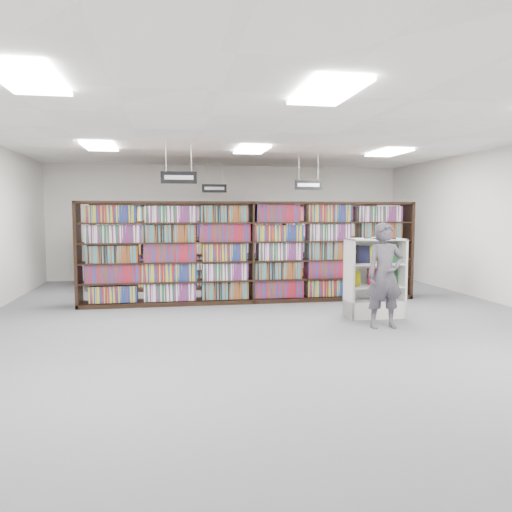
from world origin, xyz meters
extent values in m
plane|color=#58575D|center=(0.00, 0.00, 0.00)|extent=(12.00, 12.00, 0.00)
cube|color=white|center=(0.00, 0.00, 3.20)|extent=(10.00, 12.00, 0.10)
cube|color=silver|center=(0.00, 6.00, 1.60)|extent=(10.00, 0.10, 3.20)
cube|color=silver|center=(0.00, -6.00, 1.60)|extent=(10.00, 0.10, 3.20)
cube|color=black|center=(0.00, 2.00, 1.05)|extent=(7.00, 0.60, 2.10)
cube|color=maroon|center=(0.00, 2.00, 1.05)|extent=(6.88, 0.42, 1.98)
cube|color=black|center=(0.00, 4.00, 1.05)|extent=(7.00, 0.60, 2.10)
cube|color=maroon|center=(0.00, 4.00, 1.05)|extent=(6.88, 0.42, 1.98)
cube|color=black|center=(0.00, 5.70, 1.05)|extent=(7.00, 0.60, 2.10)
cube|color=maroon|center=(0.00, 5.70, 1.05)|extent=(6.88, 0.42, 1.98)
cylinder|color=#B2B2B7|center=(-1.73, 1.00, 2.91)|extent=(0.01, 0.01, 0.58)
cylinder|color=#B2B2B7|center=(-1.27, 1.00, 2.91)|extent=(0.01, 0.01, 0.58)
cube|color=black|center=(-1.50, 1.00, 2.51)|extent=(0.65, 0.02, 0.22)
cube|color=white|center=(-1.50, 0.99, 2.51)|extent=(0.52, 0.00, 0.08)
cylinder|color=#B2B2B7|center=(1.27, 3.00, 2.91)|extent=(0.01, 0.01, 0.58)
cylinder|color=#B2B2B7|center=(1.73, 3.00, 2.91)|extent=(0.01, 0.01, 0.58)
cube|color=black|center=(1.50, 3.00, 2.51)|extent=(0.65, 0.02, 0.22)
cube|color=white|center=(1.50, 2.99, 2.51)|extent=(0.52, 0.00, 0.08)
cylinder|color=#B2B2B7|center=(-0.73, 5.00, 2.91)|extent=(0.01, 0.01, 0.58)
cylinder|color=#B2B2B7|center=(-0.27, 5.00, 2.91)|extent=(0.01, 0.01, 0.58)
cube|color=black|center=(-0.50, 5.00, 2.51)|extent=(0.65, 0.02, 0.22)
cube|color=white|center=(-0.50, 4.99, 2.51)|extent=(0.52, 0.00, 0.08)
cube|color=white|center=(-3.00, -3.00, 3.16)|extent=(0.60, 1.20, 0.04)
cube|color=white|center=(0.00, -3.00, 3.16)|extent=(0.60, 1.20, 0.04)
cube|color=white|center=(-3.00, 2.00, 3.16)|extent=(0.60, 1.20, 0.04)
cube|color=white|center=(0.00, 2.00, 3.16)|extent=(0.60, 1.20, 0.04)
cube|color=white|center=(3.00, 2.00, 3.16)|extent=(0.60, 1.20, 0.04)
cube|color=silver|center=(1.94, 0.13, 0.15)|extent=(1.01, 0.51, 0.30)
cube|color=silver|center=(1.45, 0.13, 0.71)|extent=(0.04, 0.51, 1.41)
cube|color=silver|center=(2.42, 0.13, 0.71)|extent=(0.04, 0.51, 1.41)
cube|color=silver|center=(1.94, 0.37, 0.71)|extent=(1.01, 0.04, 1.41)
cube|color=silver|center=(1.94, 0.13, 1.40)|extent=(1.01, 0.51, 0.03)
cube|color=silver|center=(1.94, 0.13, 0.56)|extent=(0.93, 0.47, 0.02)
cube|color=silver|center=(1.94, 0.13, 0.96)|extent=(0.93, 0.47, 0.02)
cube|color=black|center=(1.55, 0.18, 1.12)|extent=(0.20, 0.07, 0.30)
cube|color=black|center=(1.74, 0.18, 1.12)|extent=(0.20, 0.07, 0.30)
cube|color=#C2BF07|center=(1.94, 0.18, 1.12)|extent=(0.20, 0.07, 0.30)
cube|color=maroon|center=(2.13, 0.18, 1.12)|extent=(0.20, 0.07, 0.30)
cube|color=#21562B|center=(2.32, 0.18, 1.12)|extent=(0.20, 0.07, 0.30)
cube|color=#C2BF07|center=(1.57, 0.18, 0.71)|extent=(0.22, 0.06, 0.28)
cube|color=maroon|center=(1.94, 0.18, 0.71)|extent=(0.22, 0.06, 0.28)
cube|color=#21562B|center=(2.30, 0.18, 0.71)|extent=(0.22, 0.06, 0.28)
cube|color=black|center=(2.01, 0.10, 1.42)|extent=(0.63, 0.52, 0.01)
cube|color=white|center=(1.87, 0.10, 1.43)|extent=(0.34, 0.37, 0.05)
cube|color=white|center=(2.14, 0.10, 1.43)|extent=(0.34, 0.37, 0.07)
cylinder|color=white|center=(1.99, 0.10, 1.47)|extent=(0.21, 0.30, 0.10)
imported|color=#4B454F|center=(1.75, -0.70, 0.86)|extent=(0.63, 0.41, 1.71)
camera|label=1|loc=(-1.68, -8.24, 1.88)|focal=35.00mm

